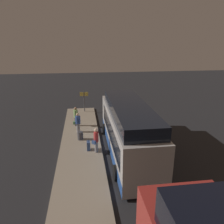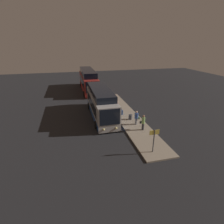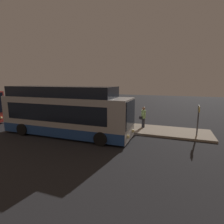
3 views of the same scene
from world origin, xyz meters
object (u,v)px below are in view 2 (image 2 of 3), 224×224
Objects in this scene: bus_lead at (101,104)px; suitcase at (122,112)px; passenger_boarding at (117,107)px; trash_bin at (130,117)px; bus_second at (88,81)px; sign_post at (154,138)px; passenger_with_bags at (136,117)px; passenger_waiting at (143,122)px.

suitcase is at bearing 79.34° from bus_lead.
passenger_boarding is 2.76× the size of trash_bin.
passenger_boarding is (14.09, 2.19, -0.70)m from bus_second.
sign_post reaches higher than suitcase.
passenger_with_bags is (3.84, 3.48, -0.63)m from bus_lead.
passenger_boarding is at bearing -143.99° from passenger_with_bags.
passenger_waiting is 2.72× the size of trash_bin.
sign_post is at bearing -44.95° from passenger_boarding.
sign_post is (9.40, 0.67, 0.46)m from passenger_boarding.
passenger_waiting is at bearing 7.10° from trash_bin.
sign_post is at bearing -3.50° from trash_bin.
bus_second is 14.05× the size of suitcase.
sign_post is at bearing 10.66° from passenger_with_bags.
passenger_waiting is (5.33, 3.67, -0.57)m from bus_lead.
passenger_boarding reaches higher than suitcase.
bus_lead reaches higher than passenger_boarding.
bus_second is at bearing -173.07° from sign_post.
suitcase is (-4.82, -0.96, -0.64)m from passenger_waiting.
passenger_boarding is 3.99m from passenger_with_bags.
passenger_with_bags is at bearing 13.16° from suitcase.
bus_lead is at bearing -100.66° from suitcase.
passenger_with_bags reaches higher than trash_bin.
sign_post is at bearing 16.78° from bus_lead.
passenger_boarding is at bearing -153.88° from trash_bin.
passenger_with_bags is at bearing 55.28° from passenger_waiting.
passenger_with_bags is at bearing 7.20° from trash_bin.
bus_lead is 2.25m from passenger_boarding.
passenger_waiting is 4.96m from suitcase.
bus_second is 7.32× the size of passenger_with_bags.
sign_post is (9.47, 2.86, -0.07)m from bus_lead.
passenger_waiting is 3.09m from trash_bin.
passenger_waiting is at bearing 11.28° from suitcase.
suitcase is 0.40× the size of sign_post.
passenger_boarding reaches higher than trash_bin.
bus_lead reaches higher than sign_post.
passenger_with_bags is 1.63m from trash_bin.
passenger_waiting reaches higher than passenger_with_bags.
trash_bin is (-3.01, -0.37, -0.63)m from passenger_waiting.
bus_second is at bearing 139.81° from passenger_boarding.
suitcase is at bearing -162.09° from trash_bin.
suitcase is (-3.33, -0.78, -0.58)m from passenger_with_bags.
suitcase is 1.35× the size of trash_bin.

